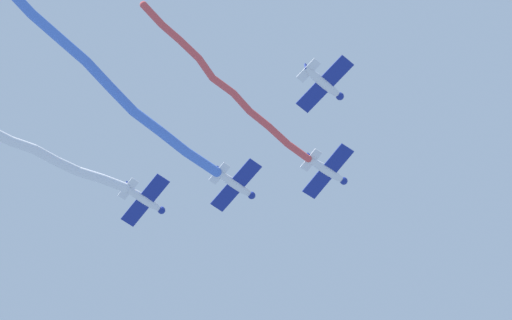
% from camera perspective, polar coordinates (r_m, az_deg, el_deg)
% --- Properties ---
extents(airplane_lead, '(5.02, 6.53, 1.62)m').
position_cam_1_polar(airplane_lead, '(91.83, 4.33, -0.64)').
color(airplane_lead, silver).
extents(smoke_trail_lead, '(21.36, 4.74, 3.83)m').
position_cam_1_polar(smoke_trail_lead, '(89.58, -1.85, 4.52)').
color(smoke_trail_lead, '#DB4C4C').
extents(airplane_left_wing, '(5.01, 6.55, 1.62)m').
position_cam_1_polar(airplane_left_wing, '(92.33, -1.24, -1.49)').
color(airplane_left_wing, silver).
extents(smoke_trail_left_wing, '(28.96, 6.21, 4.11)m').
position_cam_1_polar(smoke_trail_left_wing, '(90.01, -9.34, 5.05)').
color(smoke_trail_left_wing, '#4C75DB').
extents(airplane_right_wing, '(4.99, 6.56, 1.62)m').
position_cam_1_polar(airplane_right_wing, '(88.16, 4.13, 4.62)').
color(airplane_right_wing, silver).
extents(airplane_slot, '(5.01, 6.55, 1.62)m').
position_cam_1_polar(airplane_slot, '(93.44, -6.72, -2.39)').
color(airplane_slot, silver).
extents(smoke_trail_slot, '(18.65, 9.11, 3.54)m').
position_cam_1_polar(smoke_trail_slot, '(90.92, -13.41, 0.61)').
color(smoke_trail_slot, white).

